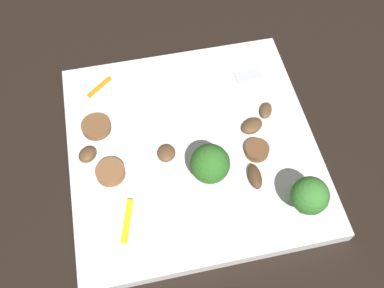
{
  "coord_description": "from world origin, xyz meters",
  "views": [
    {
      "loc": [
        -0.05,
        -0.26,
        0.46
      ],
      "look_at": [
        0.0,
        0.0,
        0.02
      ],
      "focal_mm": 40.52,
      "sensor_mm": 36.0,
      "label": 1
    }
  ],
  "objects_px": {
    "plate": "(192,148)",
    "sausage_slice_0": "(257,150)",
    "broccoli_floret_1": "(210,164)",
    "sausage_slice_1": "(96,127)",
    "pepper_strip_0": "(99,87)",
    "mushroom_2": "(255,176)",
    "fork": "(206,85)",
    "sausage_slice_2": "(110,172)",
    "mushroom_3": "(166,153)",
    "mushroom_1": "(266,110)",
    "broccoli_floret_0": "(310,196)",
    "mushroom_0": "(88,154)",
    "mushroom_4": "(252,126)",
    "pepper_strip_1": "(127,221)"
  },
  "relations": [
    {
      "from": "fork",
      "to": "mushroom_2",
      "type": "relative_size",
      "value": 5.71
    },
    {
      "from": "broccoli_floret_0",
      "to": "mushroom_0",
      "type": "height_order",
      "value": "broccoli_floret_0"
    },
    {
      "from": "sausage_slice_1",
      "to": "sausage_slice_0",
      "type": "bearing_deg",
      "value": -21.67
    },
    {
      "from": "broccoli_floret_1",
      "to": "sausage_slice_1",
      "type": "xyz_separation_m",
      "value": [
        -0.12,
        0.09,
        -0.03
      ]
    },
    {
      "from": "pepper_strip_0",
      "to": "pepper_strip_1",
      "type": "height_order",
      "value": "same"
    },
    {
      "from": "plate",
      "to": "mushroom_0",
      "type": "relative_size",
      "value": 12.85
    },
    {
      "from": "mushroom_4",
      "to": "broccoli_floret_0",
      "type": "bearing_deg",
      "value": -78.03
    },
    {
      "from": "sausage_slice_2",
      "to": "mushroom_1",
      "type": "height_order",
      "value": "sausage_slice_2"
    },
    {
      "from": "sausage_slice_0",
      "to": "mushroom_3",
      "type": "distance_m",
      "value": 0.11
    },
    {
      "from": "pepper_strip_0",
      "to": "mushroom_1",
      "type": "bearing_deg",
      "value": -22.15
    },
    {
      "from": "sausage_slice_0",
      "to": "sausage_slice_1",
      "type": "bearing_deg",
      "value": 158.33
    },
    {
      "from": "broccoli_floret_0",
      "to": "mushroom_2",
      "type": "height_order",
      "value": "broccoli_floret_0"
    },
    {
      "from": "pepper_strip_0",
      "to": "mushroom_2",
      "type": "bearing_deg",
      "value": -46.3
    },
    {
      "from": "broccoli_floret_0",
      "to": "pepper_strip_0",
      "type": "distance_m",
      "value": 0.29
    },
    {
      "from": "sausage_slice_1",
      "to": "sausage_slice_2",
      "type": "bearing_deg",
      "value": -81.39
    },
    {
      "from": "broccoli_floret_0",
      "to": "sausage_slice_2",
      "type": "height_order",
      "value": "broccoli_floret_0"
    },
    {
      "from": "mushroom_1",
      "to": "mushroom_2",
      "type": "relative_size",
      "value": 0.77
    },
    {
      "from": "mushroom_1",
      "to": "mushroom_4",
      "type": "height_order",
      "value": "mushroom_4"
    },
    {
      "from": "mushroom_1",
      "to": "pepper_strip_1",
      "type": "relative_size",
      "value": 0.49
    },
    {
      "from": "plate",
      "to": "sausage_slice_0",
      "type": "distance_m",
      "value": 0.08
    },
    {
      "from": "plate",
      "to": "mushroom_1",
      "type": "height_order",
      "value": "mushroom_1"
    },
    {
      "from": "fork",
      "to": "sausage_slice_0",
      "type": "height_order",
      "value": "sausage_slice_0"
    },
    {
      "from": "plate",
      "to": "mushroom_3",
      "type": "height_order",
      "value": "mushroom_3"
    },
    {
      "from": "broccoli_floret_1",
      "to": "sausage_slice_0",
      "type": "relative_size",
      "value": 2.01
    },
    {
      "from": "sausage_slice_2",
      "to": "pepper_strip_0",
      "type": "bearing_deg",
      "value": 90.15
    },
    {
      "from": "sausage_slice_1",
      "to": "mushroom_0",
      "type": "relative_size",
      "value": 1.55
    },
    {
      "from": "mushroom_1",
      "to": "mushroom_2",
      "type": "bearing_deg",
      "value": -114.54
    },
    {
      "from": "mushroom_1",
      "to": "mushroom_4",
      "type": "xyz_separation_m",
      "value": [
        -0.02,
        -0.02,
        0.0
      ]
    },
    {
      "from": "fork",
      "to": "sausage_slice_1",
      "type": "bearing_deg",
      "value": -169.82
    },
    {
      "from": "sausage_slice_2",
      "to": "pepper_strip_1",
      "type": "height_order",
      "value": "sausage_slice_2"
    },
    {
      "from": "mushroom_0",
      "to": "sausage_slice_1",
      "type": "bearing_deg",
      "value": 69.91
    },
    {
      "from": "broccoli_floret_0",
      "to": "pepper_strip_0",
      "type": "relative_size",
      "value": 1.5
    },
    {
      "from": "mushroom_2",
      "to": "sausage_slice_1",
      "type": "bearing_deg",
      "value": 148.24
    },
    {
      "from": "sausage_slice_1",
      "to": "mushroom_2",
      "type": "bearing_deg",
      "value": -31.76
    },
    {
      "from": "plate",
      "to": "mushroom_3",
      "type": "distance_m",
      "value": 0.04
    },
    {
      "from": "mushroom_2",
      "to": "sausage_slice_0",
      "type": "bearing_deg",
      "value": 69.9
    },
    {
      "from": "sausage_slice_2",
      "to": "mushroom_3",
      "type": "height_order",
      "value": "sausage_slice_2"
    },
    {
      "from": "mushroom_3",
      "to": "pepper_strip_1",
      "type": "distance_m",
      "value": 0.09
    },
    {
      "from": "mushroom_4",
      "to": "pepper_strip_0",
      "type": "xyz_separation_m",
      "value": [
        -0.17,
        0.1,
        -0.0
      ]
    },
    {
      "from": "sausage_slice_0",
      "to": "mushroom_4",
      "type": "relative_size",
      "value": 1.0
    },
    {
      "from": "sausage_slice_0",
      "to": "broccoli_floret_1",
      "type": "bearing_deg",
      "value": -160.91
    },
    {
      "from": "fork",
      "to": "sausage_slice_2",
      "type": "relative_size",
      "value": 5.47
    },
    {
      "from": "broccoli_floret_1",
      "to": "mushroom_3",
      "type": "relative_size",
      "value": 2.42
    },
    {
      "from": "fork",
      "to": "mushroom_4",
      "type": "height_order",
      "value": "mushroom_4"
    },
    {
      "from": "fork",
      "to": "pepper_strip_0",
      "type": "bearing_deg",
      "value": 165.31
    },
    {
      "from": "fork",
      "to": "sausage_slice_1",
      "type": "height_order",
      "value": "sausage_slice_1"
    },
    {
      "from": "sausage_slice_0",
      "to": "pepper_strip_1",
      "type": "bearing_deg",
      "value": -161.33
    },
    {
      "from": "sausage_slice_2",
      "to": "mushroom_1",
      "type": "relative_size",
      "value": 1.35
    },
    {
      "from": "fork",
      "to": "mushroom_4",
      "type": "xyz_separation_m",
      "value": [
        0.04,
        -0.07,
        0.0
      ]
    },
    {
      "from": "mushroom_3",
      "to": "pepper_strip_0",
      "type": "bearing_deg",
      "value": 120.0
    }
  ]
}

